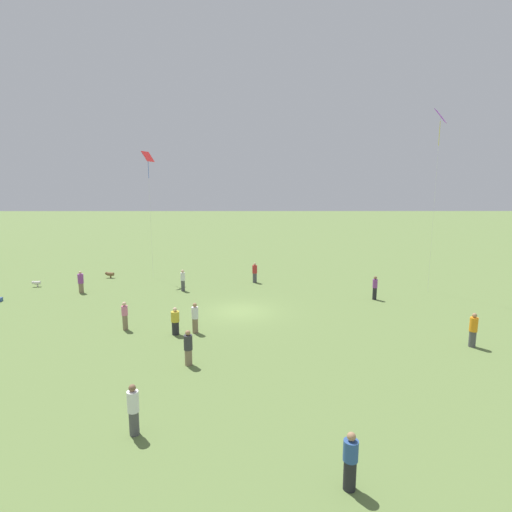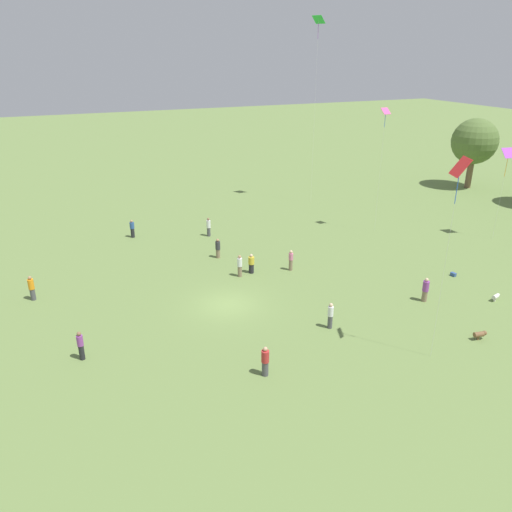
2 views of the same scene
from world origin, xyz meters
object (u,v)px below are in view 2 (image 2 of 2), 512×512
(person_5, at_px, (218,248))
(person_9, at_px, (132,229))
(person_4, at_px, (265,361))
(person_10, at_px, (330,316))
(kite_4, at_px, (318,28))
(person_2, at_px, (240,266))
(picnic_bag_0, at_px, (453,274))
(dog_0, at_px, (480,334))
(person_7, at_px, (209,227))
(person_1, at_px, (425,290))
(person_6, at_px, (32,288))
(kite_2, at_px, (508,155))
(person_8, at_px, (291,260))
(person_0, at_px, (81,346))
(kite_0, at_px, (385,118))
(kite_1, at_px, (459,174))
(dog_1, at_px, (496,296))
(person_3, at_px, (251,264))

(person_5, height_order, person_9, person_9)
(person_4, bearing_deg, person_5, -141.44)
(person_10, xyz_separation_m, kite_4, (-25.20, 12.68, 17.36))
(person_2, height_order, picnic_bag_0, person_2)
(dog_0, bearing_deg, person_7, -148.24)
(person_2, distance_m, dog_0, 17.35)
(person_9, relative_size, kite_4, 0.09)
(dog_0, bearing_deg, person_1, -173.19)
(person_2, relative_size, kite_4, 0.09)
(person_6, xyz_separation_m, kite_2, (3.46, 39.51, 6.77))
(kite_4, bearing_deg, person_8, 163.92)
(person_0, distance_m, person_7, 20.90)
(dog_0, bearing_deg, person_2, -134.59)
(person_6, distance_m, person_10, 20.60)
(person_5, xyz_separation_m, kite_0, (-0.35, 16.10, 9.78))
(kite_2, relative_size, dog_0, 9.76)
(kite_1, bearing_deg, person_9, -89.35)
(kite_2, bearing_deg, person_7, -147.70)
(kite_1, bearing_deg, kite_2, -168.88)
(person_4, xyz_separation_m, person_6, (-14.41, -11.30, 0.03))
(person_4, bearing_deg, kite_4, -164.07)
(person_7, bearing_deg, person_1, -163.79)
(picnic_bag_0, bearing_deg, person_4, -72.61)
(person_4, xyz_separation_m, dog_1, (-1.48, 18.31, -0.53))
(person_9, distance_m, person_10, 23.03)
(person_6, xyz_separation_m, person_9, (-9.95, 8.75, -0.06))
(person_9, height_order, dog_1, person_9)
(person_7, distance_m, kite_1, 26.42)
(person_5, distance_m, person_7, 5.42)
(person_4, distance_m, person_9, 24.49)
(person_10, height_order, dog_1, person_10)
(kite_2, relative_size, kite_4, 0.43)
(person_5, distance_m, dog_0, 21.08)
(person_0, distance_m, person_6, 9.27)
(kite_4, bearing_deg, person_0, 147.36)
(person_8, relative_size, kite_0, 0.15)
(kite_1, bearing_deg, person_8, -106.05)
(person_4, distance_m, dog_0, 13.52)
(dog_0, distance_m, dog_1, 5.96)
(person_5, bearing_deg, person_10, -48.99)
(person_2, distance_m, person_7, 9.57)
(dog_0, bearing_deg, person_6, -113.08)
(kite_4, relative_size, picnic_bag_0, 44.30)
(person_7, distance_m, dog_1, 24.88)
(person_0, relative_size, kite_0, 0.15)
(person_6, relative_size, kite_1, 0.16)
(person_3, xyz_separation_m, person_9, (-11.78, -7.04, 0.07))
(person_8, distance_m, kite_0, 16.02)
(person_5, distance_m, person_8, 6.47)
(person_7, distance_m, person_8, 10.63)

